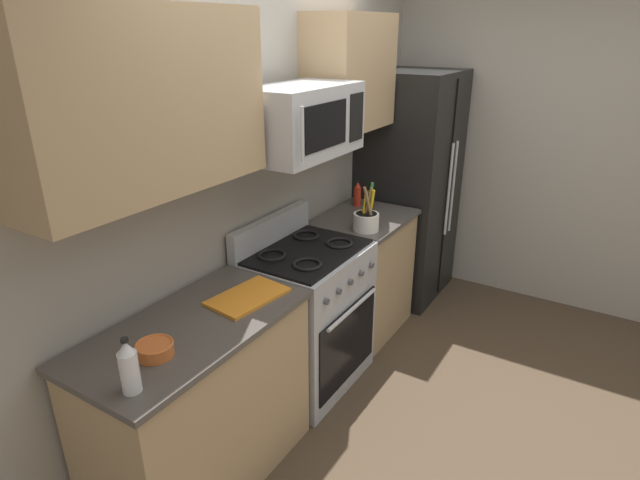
% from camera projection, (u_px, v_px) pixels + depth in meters
% --- Properties ---
extents(ground_plane, '(16.00, 16.00, 0.00)m').
position_uv_depth(ground_plane, '(391.00, 409.00, 3.18)').
color(ground_plane, '#473828').
extents(wall_back, '(8.00, 0.10, 2.60)m').
position_uv_depth(wall_back, '(256.00, 181.00, 3.16)').
color(wall_back, '#9E998E').
rests_on(wall_back, ground).
extents(counter_left, '(1.14, 0.59, 0.91)m').
position_uv_depth(counter_left, '(201.00, 404.00, 2.54)').
color(counter_left, tan).
rests_on(counter_left, ground).
extents(range_oven, '(0.76, 0.63, 1.09)m').
position_uv_depth(range_oven, '(307.00, 315.00, 3.29)').
color(range_oven, '#B2B5BA').
rests_on(range_oven, ground).
extents(counter_right, '(0.73, 0.59, 0.91)m').
position_uv_depth(counter_right, '(362.00, 273.00, 3.90)').
color(counter_right, tan).
rests_on(counter_right, ground).
extents(refrigerator, '(0.78, 0.70, 1.87)m').
position_uv_depth(refrigerator, '(409.00, 188.00, 4.32)').
color(refrigerator, black).
rests_on(refrigerator, ground).
extents(wall_right, '(0.10, 8.00, 2.60)m').
position_uv_depth(wall_right, '(501.00, 141.00, 4.28)').
color(wall_right, '#9E998E').
rests_on(wall_right, ground).
extents(microwave, '(0.74, 0.44, 0.38)m').
position_uv_depth(microwave, '(301.00, 121.00, 2.84)').
color(microwave, '#B2B5BA').
extents(upper_cabinets_left, '(1.13, 0.34, 0.73)m').
position_uv_depth(upper_cabinets_left, '(142.00, 102.00, 2.06)').
color(upper_cabinets_left, tan).
extents(upper_cabinets_right, '(0.72, 0.34, 0.73)m').
position_uv_depth(upper_cabinets_right, '(350.00, 73.00, 3.43)').
color(upper_cabinets_right, tan).
extents(utensil_crock, '(0.17, 0.17, 0.32)m').
position_uv_depth(utensil_crock, '(366.00, 220.00, 3.45)').
color(utensil_crock, white).
rests_on(utensil_crock, counter_right).
extents(cutting_board, '(0.42, 0.29, 0.02)m').
position_uv_depth(cutting_board, '(248.00, 296.00, 2.60)').
color(cutting_board, orange).
rests_on(cutting_board, counter_left).
extents(bottle_soy, '(0.07, 0.07, 0.20)m').
position_uv_depth(bottle_soy, '(369.00, 208.00, 3.62)').
color(bottle_soy, '#382314').
rests_on(bottle_soy, counter_right).
extents(bottle_hot_sauce, '(0.05, 0.05, 0.20)m').
position_uv_depth(bottle_hot_sauce, '(358.00, 194.00, 3.92)').
color(bottle_hot_sauce, red).
rests_on(bottle_hot_sauce, counter_right).
extents(bottle_vinegar, '(0.07, 0.07, 0.23)m').
position_uv_depth(bottle_vinegar, '(129.00, 367.00, 1.90)').
color(bottle_vinegar, silver).
rests_on(bottle_vinegar, counter_left).
extents(prep_bowl, '(0.16, 0.16, 0.06)m').
position_uv_depth(prep_bowl, '(155.00, 349.00, 2.13)').
color(prep_bowl, '#D1662D').
rests_on(prep_bowl, counter_left).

